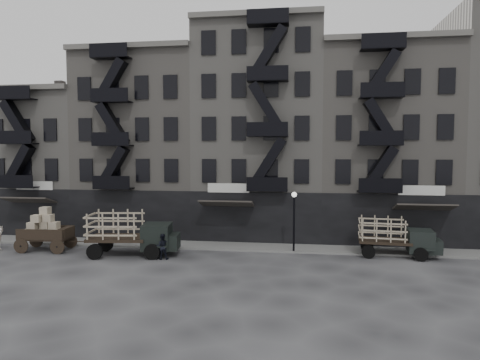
# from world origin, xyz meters

# --- Properties ---
(ground) EXTENTS (140.00, 140.00, 0.00)m
(ground) POSITION_xyz_m (0.00, 0.00, 0.00)
(ground) COLOR #38383A
(ground) RESTS_ON ground
(sidewalk) EXTENTS (55.00, 2.50, 0.15)m
(sidewalk) POSITION_xyz_m (0.00, 3.75, 0.07)
(sidewalk) COLOR slate
(sidewalk) RESTS_ON ground
(building_west) EXTENTS (10.00, 11.35, 13.20)m
(building_west) POSITION_xyz_m (-20.00, 9.83, 6.00)
(building_west) COLOR gray
(building_west) RESTS_ON ground
(building_midwest) EXTENTS (10.00, 11.35, 16.20)m
(building_midwest) POSITION_xyz_m (-10.00, 9.83, 7.50)
(building_midwest) COLOR gray
(building_midwest) RESTS_ON ground
(building_center) EXTENTS (10.00, 11.35, 18.20)m
(building_center) POSITION_xyz_m (-0.00, 9.82, 8.50)
(building_center) COLOR gray
(building_center) RESTS_ON ground
(building_mideast) EXTENTS (10.00, 11.35, 16.20)m
(building_mideast) POSITION_xyz_m (10.00, 9.83, 7.50)
(building_mideast) COLOR gray
(building_mideast) RESTS_ON ground
(lamp_post) EXTENTS (0.36, 0.36, 4.28)m
(lamp_post) POSITION_xyz_m (3.00, 2.60, 2.78)
(lamp_post) COLOR black
(lamp_post) RESTS_ON ground
(wagon) EXTENTS (3.76, 2.17, 3.10)m
(wagon) POSITION_xyz_m (-14.63, 0.85, 1.77)
(wagon) COLOR black
(wagon) RESTS_ON ground
(stake_truck_west) EXTENTS (6.26, 3.14, 3.03)m
(stake_truck_west) POSITION_xyz_m (-7.97, 0.37, 1.73)
(stake_truck_west) COLOR black
(stake_truck_west) RESTS_ON ground
(stake_truck_east) EXTENTS (5.37, 2.58, 2.61)m
(stake_truck_east) POSITION_xyz_m (9.84, 2.59, 1.49)
(stake_truck_east) COLOR black
(stake_truck_east) RESTS_ON ground
(pedestrian_mid) EXTENTS (0.93, 0.79, 1.69)m
(pedestrian_mid) POSITION_xyz_m (-5.54, -0.32, 0.85)
(pedestrian_mid) COLOR black
(pedestrian_mid) RESTS_ON ground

